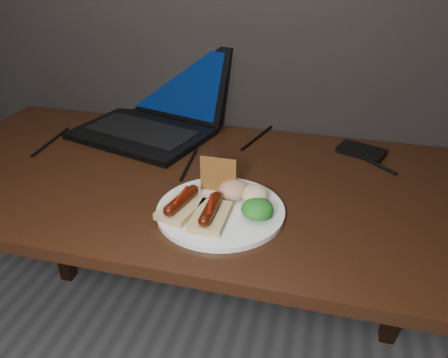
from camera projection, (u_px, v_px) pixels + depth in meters
name	position (u px, v px, depth m)	size (l,w,h in m)	color
desk	(181.00, 205.00, 1.16)	(1.40, 0.70, 0.75)	#341B0D
laptop	(153.00, 114.00, 1.35)	(0.47, 0.45, 0.25)	black
hard_drive	(361.00, 151.00, 1.22)	(0.12, 0.07, 0.02)	black
desk_cables	(205.00, 149.00, 1.25)	(0.99, 0.42, 0.01)	black
plate	(221.00, 211.00, 0.96)	(0.28, 0.28, 0.01)	white
bread_sausage_left	(182.00, 204.00, 0.94)	(0.10, 0.13, 0.04)	#E1C384
bread_sausage_center	(211.00, 213.00, 0.91)	(0.07, 0.12, 0.04)	#E1C384
crispbread	(218.00, 175.00, 1.01)	(0.09, 0.01, 0.09)	#A7642D
salad_greens	(257.00, 209.00, 0.92)	(0.07, 0.07, 0.04)	#115715
salsa_mound	(234.00, 190.00, 0.99)	(0.07, 0.07, 0.04)	maroon
coleslaw_mound	(254.00, 194.00, 0.98)	(0.06, 0.06, 0.04)	silver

